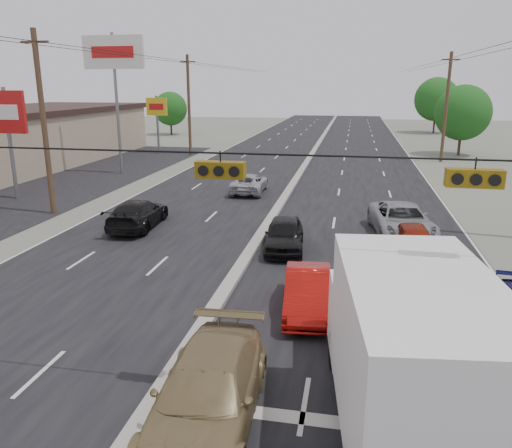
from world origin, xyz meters
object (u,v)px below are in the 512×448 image
object	(u,v)px
pole_sign_far	(157,111)
queue_car_c	(402,221)
utility_pole_left_b	(44,123)
queue_car_a	(284,235)
pole_sign_mid	(7,118)
queue_car_e	(414,241)
pole_sign_billboard	(114,61)
tree_right_mid	(463,113)
utility_pole_left_c	(189,105)
tree_right_far	(436,99)
tree_left_far	(170,109)
box_truck	(407,354)
tan_sedan	(208,394)
oncoming_far	(249,183)
utility_pole_right_c	(446,107)
queue_car_b	(407,268)
oncoming_near	(138,214)
red_sedan	(308,292)

from	to	relation	value
pole_sign_far	queue_car_c	bearing A→B (deg)	-48.69
utility_pole_left_b	queue_car_a	distance (m)	15.10
pole_sign_mid	queue_car_e	xyz separation A→B (m)	(24.00, -6.59, -4.45)
pole_sign_billboard	tree_right_mid	size ratio (longest dim) A/B	1.54
pole_sign_mid	pole_sign_far	size ratio (longest dim) A/B	1.17
utility_pole_left_c	pole_sign_mid	world-z (taller)	utility_pole_left_c
pole_sign_billboard	tree_right_far	size ratio (longest dim) A/B	1.35
utility_pole_left_b	tree_right_far	xyz separation A→B (m)	(28.50, 55.00, -0.15)
tree_left_far	box_truck	size ratio (longest dim) A/B	0.78
pole_sign_billboard	queue_car_e	world-z (taller)	pole_sign_billboard
tan_sedan	queue_car_a	bearing A→B (deg)	87.16
queue_car_c	oncoming_far	bearing A→B (deg)	130.29
pole_sign_billboard	queue_car_c	distance (m)	26.57
utility_pole_right_c	queue_car_b	bearing A→B (deg)	-100.79
pole_sign_billboard	box_truck	size ratio (longest dim) A/B	1.41
pole_sign_far	queue_car_e	size ratio (longest dim) A/B	1.54
tree_left_far	queue_car_a	bearing A→B (deg)	-64.44
pole_sign_billboard	queue_car_a	bearing A→B (deg)	-46.80
utility_pole_left_c	queue_car_a	world-z (taller)	utility_pole_left_c
pole_sign_mid	tan_sedan	size ratio (longest dim) A/B	1.32
pole_sign_billboard	tree_left_far	bearing A→B (deg)	103.19
utility_pole_left_b	tree_right_mid	world-z (taller)	utility_pole_left_b
utility_pole_right_c	tree_right_far	xyz separation A→B (m)	(3.50, 30.00, -0.15)
oncoming_far	tree_right_mid	bearing A→B (deg)	-130.41
queue_car_c	tan_sedan	bearing A→B (deg)	-116.42
pole_sign_mid	queue_car_c	xyz separation A→B (m)	(23.70, -3.83, -4.34)
utility_pole_left_c	queue_car_a	size ratio (longest dim) A/B	2.41
utility_pole_right_c	box_truck	distance (m)	41.43
utility_pole_right_c	box_truck	xyz separation A→B (m)	(-7.02, -40.71, -3.14)
utility_pole_left_c	pole_sign_far	xyz separation A→B (m)	(-3.50, -0.00, -0.70)
queue_car_b	queue_car_c	bearing A→B (deg)	88.26
utility_pole_left_b	utility_pole_right_c	xyz separation A→B (m)	(25.00, 25.00, 0.00)
utility_pole_left_b	queue_car_b	bearing A→B (deg)	-21.17
queue_car_b	oncoming_near	bearing A→B (deg)	158.21
tree_right_mid	box_truck	distance (m)	46.75
tree_right_mid	queue_car_c	distance (m)	32.12
queue_car_b	oncoming_far	bearing A→B (deg)	122.27
oncoming_near	pole_sign_billboard	bearing A→B (deg)	-65.17
utility_pole_right_c	oncoming_near	distance (m)	33.15
tree_right_far	oncoming_far	xyz separation A→B (m)	(-18.63, -47.28, -4.31)
tree_left_far	queue_car_a	world-z (taller)	tree_left_far
tree_right_far	queue_car_e	xyz separation A→B (m)	(-9.00, -58.59, -4.29)
tan_sedan	queue_car_e	size ratio (longest dim) A/B	1.36
pole_sign_mid	box_truck	bearing A→B (deg)	-39.77
pole_sign_mid	utility_pole_left_c	bearing A→B (deg)	78.44
tree_right_far	red_sedan	size ratio (longest dim) A/B	1.96
queue_car_e	tree_right_far	bearing A→B (deg)	76.93
red_sedan	utility_pole_left_b	bearing A→B (deg)	142.29
utility_pole_right_c	pole_sign_far	world-z (taller)	utility_pole_right_c
tan_sedan	tree_left_far	bearing A→B (deg)	108.13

